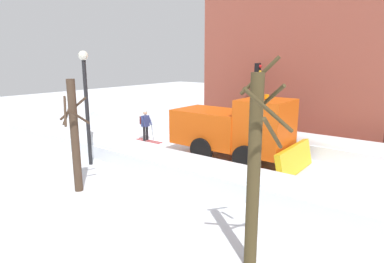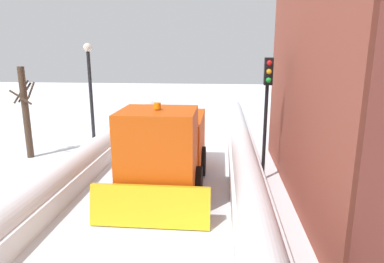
{
  "view_description": "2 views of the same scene",
  "coord_description": "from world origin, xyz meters",
  "px_view_note": "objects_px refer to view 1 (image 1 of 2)",
  "views": [
    {
      "loc": [
        12.4,
        12.98,
        4.55
      ],
      "look_at": [
        -0.19,
        3.41,
        1.03
      ],
      "focal_mm": 30.6,
      "sensor_mm": 36.0,
      "label": 1
    },
    {
      "loc": [
        -2.12,
        16.71,
        4.59
      ],
      "look_at": [
        -0.86,
        2.59,
        1.15
      ],
      "focal_mm": 31.66,
      "sensor_mm": 36.0,
      "label": 2
    }
  ],
  "objects_px": {
    "plow_truck": "(236,129)",
    "bare_tree_near": "(75,135)",
    "street_lamp": "(86,94)",
    "bare_tree_mid": "(255,169)",
    "traffic_light_pole": "(256,88)",
    "skier": "(145,123)"
  },
  "relations": [
    {
      "from": "plow_truck",
      "to": "skier",
      "type": "distance_m",
      "value": 5.96
    },
    {
      "from": "bare_tree_mid",
      "to": "street_lamp",
      "type": "bearing_deg",
      "value": -104.0
    },
    {
      "from": "street_lamp",
      "to": "bare_tree_mid",
      "type": "bearing_deg",
      "value": 76.0
    },
    {
      "from": "plow_truck",
      "to": "street_lamp",
      "type": "xyz_separation_m",
      "value": [
        4.41,
        -4.79,
        1.65
      ]
    },
    {
      "from": "plow_truck",
      "to": "street_lamp",
      "type": "height_order",
      "value": "street_lamp"
    },
    {
      "from": "street_lamp",
      "to": "traffic_light_pole",
      "type": "bearing_deg",
      "value": 152.63
    },
    {
      "from": "plow_truck",
      "to": "bare_tree_mid",
      "type": "bearing_deg",
      "value": 32.28
    },
    {
      "from": "plow_truck",
      "to": "bare_tree_near",
      "type": "distance_m",
      "value": 7.01
    },
    {
      "from": "plow_truck",
      "to": "skier",
      "type": "xyz_separation_m",
      "value": [
        -0.13,
        -5.94,
        -0.48
      ]
    },
    {
      "from": "bare_tree_near",
      "to": "skier",
      "type": "bearing_deg",
      "value": -153.48
    },
    {
      "from": "street_lamp",
      "to": "bare_tree_mid",
      "type": "distance_m",
      "value": 9.31
    },
    {
      "from": "bare_tree_near",
      "to": "bare_tree_mid",
      "type": "xyz_separation_m",
      "value": [
        0.19,
        6.85,
        0.25
      ]
    },
    {
      "from": "skier",
      "to": "traffic_light_pole",
      "type": "distance_m",
      "value": 6.43
    },
    {
      "from": "traffic_light_pole",
      "to": "bare_tree_near",
      "type": "xyz_separation_m",
      "value": [
        9.83,
        -1.88,
        -1.02
      ]
    },
    {
      "from": "plow_truck",
      "to": "bare_tree_mid",
      "type": "relative_size",
      "value": 1.29
    },
    {
      "from": "plow_truck",
      "to": "skier",
      "type": "relative_size",
      "value": 3.31
    },
    {
      "from": "plow_truck",
      "to": "skier",
      "type": "height_order",
      "value": "plow_truck"
    },
    {
      "from": "street_lamp",
      "to": "bare_tree_mid",
      "type": "xyz_separation_m",
      "value": [
        2.24,
        8.99,
        -0.85
      ]
    },
    {
      "from": "plow_truck",
      "to": "traffic_light_pole",
      "type": "relative_size",
      "value": 1.38
    },
    {
      "from": "plow_truck",
      "to": "street_lamp",
      "type": "bearing_deg",
      "value": -47.37
    },
    {
      "from": "plow_truck",
      "to": "bare_tree_near",
      "type": "xyz_separation_m",
      "value": [
        6.47,
        -2.64,
        0.55
      ]
    },
    {
      "from": "traffic_light_pole",
      "to": "bare_tree_mid",
      "type": "height_order",
      "value": "bare_tree_mid"
    }
  ]
}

